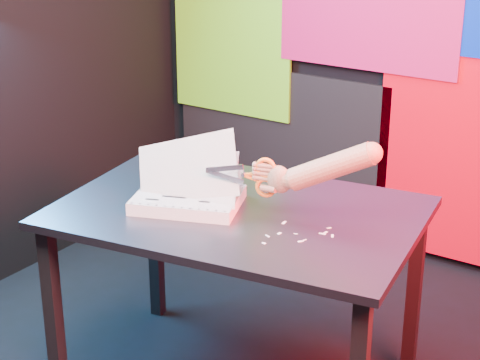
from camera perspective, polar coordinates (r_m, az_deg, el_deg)
The scene contains 7 objects.
room at distance 2.60m, azimuth 0.39°, elevation 9.72°, with size 3.01×3.01×2.71m.
backdrop at distance 3.94m, azimuth 13.02°, elevation 7.21°, with size 2.88×0.05×2.08m.
work_table at distance 2.86m, azimuth -0.11°, elevation -3.62°, with size 1.37×1.02×0.75m.
printout_stack at distance 2.85m, azimuth -3.72°, elevation -1.30°, with size 0.46×0.38×0.28m.
scissors at distance 2.74m, azimuth 1.48°, elevation 0.21°, with size 0.25×0.07×0.15m.
hand_forearm at distance 2.66m, azimuth 5.86°, elevation 0.81°, with size 0.42×0.15×0.22m.
paper_clippings at distance 2.65m, azimuth 4.40°, elevation -3.82°, with size 0.20×0.24×0.00m.
Camera 1 is at (1.40, -2.13, 1.86)m, focal length 60.00 mm.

